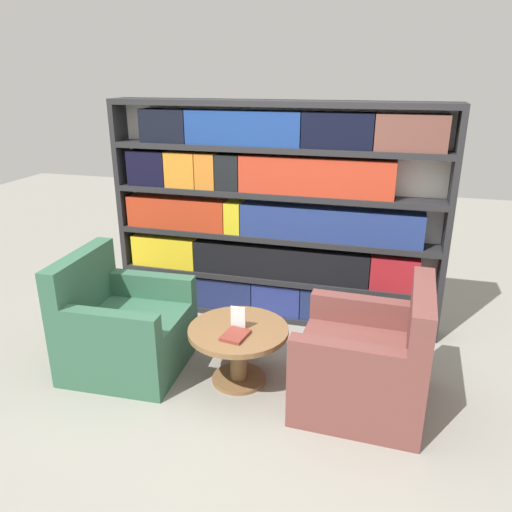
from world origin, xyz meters
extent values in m
plane|color=gray|center=(0.00, 0.00, 0.00)|extent=(14.00, 14.00, 0.00)
cube|color=silver|center=(0.00, 1.42, 1.01)|extent=(3.03, 0.05, 2.01)
cube|color=#262628|center=(-1.49, 1.29, 1.01)|extent=(0.05, 0.30, 2.01)
cube|color=#262628|center=(1.49, 1.29, 1.01)|extent=(0.05, 0.30, 2.01)
cube|color=#262628|center=(0.00, 1.29, 0.03)|extent=(2.93, 0.30, 0.05)
cube|color=#262628|center=(0.00, 1.29, 0.40)|extent=(2.93, 0.30, 0.05)
cube|color=#262628|center=(0.00, 1.29, 0.80)|extent=(2.93, 0.30, 0.05)
cube|color=#262628|center=(0.00, 1.29, 1.21)|extent=(2.93, 0.30, 0.05)
cube|color=#262628|center=(0.00, 1.29, 1.61)|extent=(2.93, 0.30, 0.05)
cube|color=#262628|center=(0.00, 1.29, 1.99)|extent=(2.93, 0.30, 0.05)
cube|color=orange|center=(-1.04, 1.27, 0.20)|extent=(0.50, 0.20, 0.30)
cube|color=navy|center=(-0.49, 1.27, 0.20)|extent=(0.59, 0.20, 0.30)
cube|color=navy|center=(0.05, 1.27, 0.20)|extent=(0.46, 0.20, 0.30)
cube|color=navy|center=(0.47, 1.27, 0.20)|extent=(0.38, 0.20, 0.30)
cube|color=#316C3D|center=(1.06, 1.27, 0.20)|extent=(0.77, 0.20, 0.30)
cube|color=yellow|center=(-1.09, 1.27, 0.58)|extent=(0.65, 0.20, 0.30)
cube|color=black|center=(0.07, 1.27, 0.58)|extent=(1.64, 0.20, 0.30)
cube|color=#A61C24|center=(1.10, 1.27, 0.58)|extent=(0.41, 0.20, 0.30)
cube|color=#B43519|center=(-0.94, 1.27, 0.97)|extent=(0.97, 0.20, 0.29)
cube|color=gold|center=(-0.37, 1.27, 0.97)|extent=(0.15, 0.20, 0.29)
cube|color=navy|center=(0.51, 1.27, 0.97)|extent=(1.60, 0.20, 0.29)
cube|color=black|center=(-1.20, 1.27, 1.39)|extent=(0.37, 0.20, 0.32)
cube|color=orange|center=(-0.87, 1.27, 1.39)|extent=(0.29, 0.20, 0.32)
cube|color=#C97225|center=(-0.62, 1.27, 1.39)|extent=(0.18, 0.20, 0.32)
cube|color=black|center=(-0.41, 1.27, 1.39)|extent=(0.21, 0.20, 0.32)
cube|color=#BC3720|center=(0.37, 1.27, 1.39)|extent=(1.34, 0.20, 0.32)
cube|color=black|center=(-1.01, 1.27, 1.78)|extent=(0.43, 0.20, 0.29)
cube|color=navy|center=(-0.27, 1.27, 1.78)|extent=(1.02, 0.20, 0.29)
cube|color=black|center=(0.54, 1.27, 1.78)|extent=(0.58, 0.20, 0.29)
cube|color=brown|center=(1.12, 1.27, 1.78)|extent=(0.56, 0.20, 0.29)
cube|color=#336047|center=(-0.90, 0.13, 0.23)|extent=(0.90, 0.87, 0.46)
cube|color=#336047|center=(-1.26, 0.11, 0.69)|extent=(0.17, 0.84, 0.47)
cube|color=#336047|center=(-0.81, -0.23, 0.56)|extent=(0.73, 0.15, 0.20)
cube|color=#336047|center=(-0.84, 0.49, 0.56)|extent=(0.73, 0.15, 0.20)
cube|color=brown|center=(0.91, 0.13, 0.23)|extent=(0.89, 0.87, 0.46)
cube|color=brown|center=(1.27, 0.11, 0.69)|extent=(0.17, 0.84, 0.47)
cube|color=brown|center=(0.85, 0.49, 0.56)|extent=(0.73, 0.15, 0.20)
cube|color=brown|center=(0.83, -0.23, 0.56)|extent=(0.73, 0.15, 0.20)
cylinder|color=brown|center=(0.01, 0.16, 0.20)|extent=(0.13, 0.13, 0.41)
cylinder|color=brown|center=(0.01, 0.16, 0.01)|extent=(0.41, 0.41, 0.03)
cylinder|color=brown|center=(0.01, 0.16, 0.43)|extent=(0.75, 0.75, 0.04)
cube|color=black|center=(0.01, 0.16, 0.45)|extent=(0.07, 0.06, 0.01)
cube|color=white|center=(0.01, 0.16, 0.54)|extent=(0.11, 0.01, 0.17)
cube|color=brown|center=(0.02, 0.03, 0.46)|extent=(0.19, 0.23, 0.02)
camera|label=1|loc=(1.01, -2.97, 2.22)|focal=35.00mm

